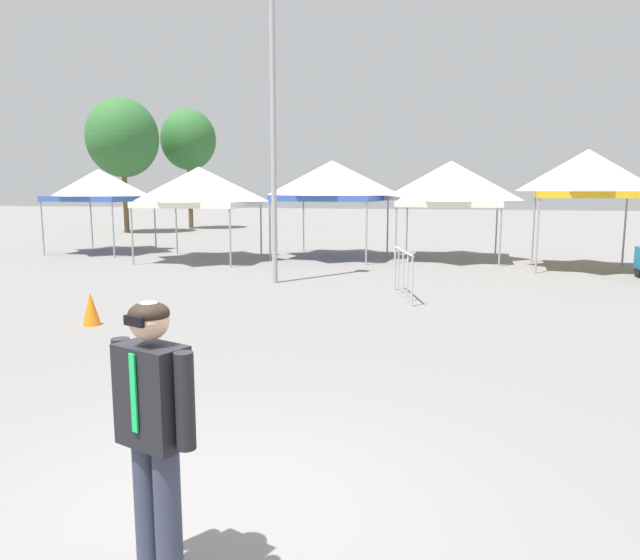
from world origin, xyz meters
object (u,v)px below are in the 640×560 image
at_px(person_foreground, 154,425).
at_px(tree_behind_tents_right, 122,138).
at_px(traffic_cone_lot_center, 91,309).
at_px(canopy_tent_right_of_center, 332,181).
at_px(canopy_tent_behind_right, 199,187).
at_px(canopy_tent_behind_left, 587,174).
at_px(canopy_tent_behind_center, 451,184).
at_px(light_pole_opposite_side, 273,90).
at_px(tree_behind_tents_left, 188,140).
at_px(crowd_barrier_near_person, 403,264).
at_px(canopy_tent_far_right, 99,185).

bearing_deg(person_foreground, tree_behind_tents_right, 122.36).
distance_m(person_foreground, traffic_cone_lot_center, 7.70).
relative_size(canopy_tent_right_of_center, tree_behind_tents_right, 0.51).
xyz_separation_m(canopy_tent_behind_right, canopy_tent_right_of_center, (4.17, 1.88, 0.22)).
bearing_deg(canopy_tent_behind_right, canopy_tent_behind_left, 2.84).
height_order(canopy_tent_behind_left, tree_behind_tents_right, tree_behind_tents_right).
xyz_separation_m(canopy_tent_behind_center, tree_behind_tents_right, (-18.02, 8.71, 2.62)).
xyz_separation_m(person_foreground, light_pole_opposite_side, (-3.06, 11.46, 3.81)).
relative_size(tree_behind_tents_left, crowd_barrier_near_person, 3.58).
bearing_deg(canopy_tent_right_of_center, tree_behind_tents_right, 146.70).
height_order(canopy_tent_behind_left, tree_behind_tents_left, tree_behind_tents_left).
height_order(canopy_tent_behind_right, crowd_barrier_near_person, canopy_tent_behind_right).
relative_size(light_pole_opposite_side, tree_behind_tents_right, 1.16).
relative_size(person_foreground, traffic_cone_lot_center, 2.99).
xyz_separation_m(canopy_tent_behind_right, canopy_tent_behind_center, (8.24, 2.34, 0.12)).
bearing_deg(canopy_tent_behind_left, person_foreground, -107.74).
distance_m(canopy_tent_behind_left, tree_behind_tents_left, 24.79).
bearing_deg(tree_behind_tents_left, crowd_barrier_near_person, -53.29).
bearing_deg(canopy_tent_behind_right, tree_behind_tents_left, 117.40).
distance_m(canopy_tent_right_of_center, tree_behind_tents_left, 17.94).
height_order(person_foreground, crowd_barrier_near_person, person_foreground).
bearing_deg(light_pole_opposite_side, canopy_tent_right_of_center, 88.54).
distance_m(canopy_tent_behind_left, light_pole_opposite_side, 9.68).
bearing_deg(canopy_tent_behind_right, canopy_tent_behind_center, 15.85).
xyz_separation_m(canopy_tent_far_right, tree_behind_tents_left, (-2.95, 13.57, 2.82)).
relative_size(canopy_tent_far_right, canopy_tent_behind_left, 0.88).
bearing_deg(tree_behind_tents_right, canopy_tent_behind_right, -48.49).
distance_m(canopy_tent_behind_center, canopy_tent_behind_left, 4.37).
relative_size(canopy_tent_behind_center, traffic_cone_lot_center, 5.82).
height_order(canopy_tent_right_of_center, canopy_tent_behind_center, canopy_tent_right_of_center).
relative_size(person_foreground, tree_behind_tents_left, 0.25).
xyz_separation_m(canopy_tent_far_right, crowd_barrier_near_person, (12.30, -6.89, -1.81)).
xyz_separation_m(canopy_tent_far_right, light_pole_opposite_side, (8.84, -5.52, 2.28)).
xyz_separation_m(canopy_tent_behind_center, tree_behind_tents_left, (-16.02, 12.66, 2.78)).
bearing_deg(tree_behind_tents_left, light_pole_opposite_side, -58.29).
bearing_deg(crowd_barrier_near_person, light_pole_opposite_side, 158.45).
bearing_deg(tree_behind_tents_left, canopy_tent_behind_right, -62.60).
relative_size(canopy_tent_far_right, light_pole_opposite_side, 0.37).
bearing_deg(canopy_tent_behind_left, crowd_barrier_near_person, -128.17).
xyz_separation_m(canopy_tent_right_of_center, person_foreground, (2.90, -17.43, -1.67)).
relative_size(canopy_tent_behind_right, traffic_cone_lot_center, 6.10).
height_order(tree_behind_tents_right, traffic_cone_lot_center, tree_behind_tents_right).
relative_size(canopy_tent_behind_right, tree_behind_tents_right, 0.49).
bearing_deg(tree_behind_tents_right, canopy_tent_behind_left, -25.36).
distance_m(person_foreground, crowd_barrier_near_person, 10.10).
height_order(canopy_tent_behind_center, traffic_cone_lot_center, canopy_tent_behind_center).
distance_m(light_pole_opposite_side, tree_behind_tents_left, 22.45).
relative_size(canopy_tent_behind_center, tree_behind_tents_right, 0.47).
bearing_deg(tree_behind_tents_left, traffic_cone_lot_center, -67.54).
distance_m(tree_behind_tents_right, crowd_barrier_near_person, 24.29).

